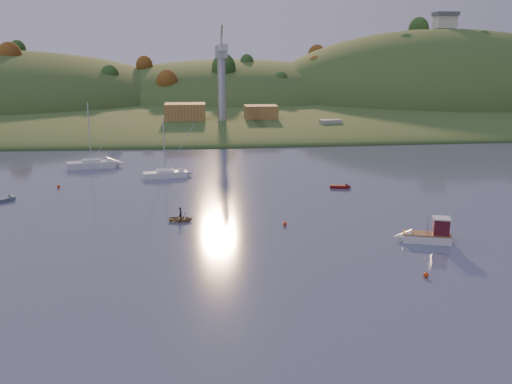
{
  "coord_description": "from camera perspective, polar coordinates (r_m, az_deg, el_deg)",
  "views": [
    {
      "loc": [
        -4.05,
        -34.76,
        20.76
      ],
      "look_at": [
        2.6,
        32.58,
        4.14
      ],
      "focal_mm": 40.0,
      "sensor_mm": 36.0,
      "label": 1
    }
  ],
  "objects": [
    {
      "name": "shed_west",
      "position": [
        158.61,
        -7.11,
        7.92
      ],
      "size": [
        11.0,
        8.0,
        4.8
      ],
      "primitive_type": "cube",
      "color": "olive",
      "rests_on": "wharf"
    },
    {
      "name": "paddler",
      "position": [
        72.48,
        -7.54,
        -2.32
      ],
      "size": [
        0.43,
        0.61,
        1.58
      ],
      "primitive_type": "imported",
      "rotation": [
        0.0,
        0.0,
        1.48
      ],
      "color": "black",
      "rests_on": "ground"
    },
    {
      "name": "far_shore",
      "position": [
        265.6,
        -4.81,
        9.27
      ],
      "size": [
        620.0,
        220.0,
        1.5
      ],
      "primitive_type": "cube",
      "color": "#32491D",
      "rests_on": "ground"
    },
    {
      "name": "shore_slope",
      "position": [
        200.88,
        -4.5,
        7.82
      ],
      "size": [
        640.0,
        150.0,
        7.0
      ],
      "primitive_type": "ellipsoid",
      "color": "#32491D",
      "rests_on": "ground"
    },
    {
      "name": "grey_dinghy",
      "position": [
        89.47,
        -23.5,
        -0.63
      ],
      "size": [
        2.92,
        3.14,
        1.17
      ],
      "rotation": [
        0.0,
        0.0,
        0.86
      ],
      "color": "slate",
      "rests_on": "ground"
    },
    {
      "name": "wharf",
      "position": [
        158.23,
        -2.33,
        6.69
      ],
      "size": [
        42.0,
        16.0,
        2.4
      ],
      "primitive_type": "cube",
      "color": "slate",
      "rests_on": "ground"
    },
    {
      "name": "hilltop_house",
      "position": [
        250.52,
        18.4,
        16.02
      ],
      "size": [
        9.0,
        7.0,
        6.45
      ],
      "color": "beige",
      "rests_on": "hill_right"
    },
    {
      "name": "buoy_2",
      "position": [
        94.85,
        -19.15,
        0.54
      ],
      "size": [
        0.5,
        0.5,
        0.5
      ],
      "primitive_type": "sphere",
      "color": "red",
      "rests_on": "ground"
    },
    {
      "name": "buoy_1",
      "position": [
        70.32,
        2.9,
        -3.18
      ],
      "size": [
        0.5,
        0.5,
        0.5
      ],
      "primitive_type": "sphere",
      "color": "red",
      "rests_on": "ground"
    },
    {
      "name": "fishing_boat",
      "position": [
        66.84,
        16.37,
        -4.1
      ],
      "size": [
        6.44,
        3.6,
        3.92
      ],
      "rotation": [
        0.0,
        0.0,
        2.85
      ],
      "color": "silver",
      "rests_on": "ground"
    },
    {
      "name": "dock_crane",
      "position": [
        153.31,
        -3.46,
        12.43
      ],
      "size": [
        3.2,
        28.0,
        20.3
      ],
      "color": "#B7B7BC",
      "rests_on": "wharf"
    },
    {
      "name": "hill_center",
      "position": [
        246.04,
        -2.37,
        8.95
      ],
      "size": [
        140.0,
        120.0,
        36.0
      ],
      "primitive_type": "ellipsoid",
      "color": "#32491D",
      "rests_on": "ground"
    },
    {
      "name": "shed_east",
      "position": [
        160.51,
        0.49,
        7.95
      ],
      "size": [
        9.0,
        7.0,
        4.0
      ],
      "primitive_type": "cube",
      "color": "olive",
      "rests_on": "wharf"
    },
    {
      "name": "hillside_trees",
      "position": [
        220.78,
        -4.61,
        8.36
      ],
      "size": [
        280.0,
        50.0,
        32.0
      ],
      "primitive_type": null,
      "color": "#204C1B",
      "rests_on": "ground"
    },
    {
      "name": "canoe",
      "position": [
        72.61,
        -7.53,
        -2.68
      ],
      "size": [
        3.19,
        2.41,
        0.62
      ],
      "primitive_type": "imported",
      "rotation": [
        0.0,
        0.0,
        1.48
      ],
      "color": "olive",
      "rests_on": "ground"
    },
    {
      "name": "hill_right",
      "position": [
        251.06,
        17.82,
        8.4
      ],
      "size": [
        150.0,
        130.0,
        60.0
      ],
      "primitive_type": "ellipsoid",
      "color": "#32491D",
      "rests_on": "ground"
    },
    {
      "name": "ground",
      "position": [
        40.69,
        0.9,
        -16.88
      ],
      "size": [
        500.0,
        500.0,
        0.0
      ],
      "primitive_type": "plane",
      "color": "#323952",
      "rests_on": "ground"
    },
    {
      "name": "red_tender",
      "position": [
        90.42,
        8.74,
        0.52
      ],
      "size": [
        3.55,
        1.88,
        1.15
      ],
      "rotation": [
        0.0,
        0.0,
        -0.23
      ],
      "color": "#540C0C",
      "rests_on": "ground"
    },
    {
      "name": "sailboat_far",
      "position": [
        98.25,
        -9.07,
        1.83
      ],
      "size": [
        7.62,
        3.6,
        10.18
      ],
      "rotation": [
        0.0,
        0.0,
        0.2
      ],
      "color": "white",
      "rests_on": "ground"
    },
    {
      "name": "buoy_0",
      "position": [
        56.89,
        16.63,
        -7.94
      ],
      "size": [
        0.5,
        0.5,
        0.5
      ],
      "primitive_type": "sphere",
      "color": "red",
      "rests_on": "ground"
    },
    {
      "name": "sailboat_near",
      "position": [
        109.4,
        -16.12,
        2.72
      ],
      "size": [
        8.99,
        4.2,
        12.0
      ],
      "rotation": [
        0.0,
        0.0,
        0.19
      ],
      "color": "silver",
      "rests_on": "ground"
    },
    {
      "name": "work_vessel",
      "position": [
        154.02,
        7.44,
        6.39
      ],
      "size": [
        13.66,
        6.57,
        3.37
      ],
      "rotation": [
        0.0,
        0.0,
        0.15
      ],
      "color": "slate",
      "rests_on": "ground"
    }
  ]
}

